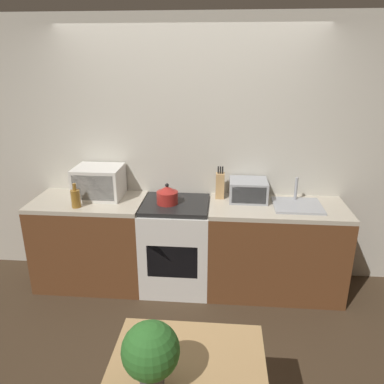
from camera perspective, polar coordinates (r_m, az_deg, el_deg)
ground_plane at (r=3.30m, az=-2.40°, el=-22.23°), size 16.00×16.00×0.00m
wall_back at (r=3.77m, az=-0.37°, el=5.87°), size 10.00×0.06×2.60m
counter_left_run at (r=3.96m, az=-15.02°, el=-7.28°), size 1.07×0.62×0.90m
counter_right_run at (r=3.77m, az=12.48°, el=-8.44°), size 1.28×0.62×0.90m
stove_range at (r=3.76m, az=-2.42°, el=-8.08°), size 0.65×0.62×0.90m
kettle at (r=3.53m, az=-3.79°, el=-0.46°), size 0.20×0.20×0.20m
microwave at (r=3.78m, az=-13.99°, el=1.47°), size 0.45×0.38×0.31m
bottle at (r=3.60m, az=-17.31°, el=-0.89°), size 0.08×0.08×0.23m
knife_block at (r=3.67m, az=4.29°, el=1.01°), size 0.08×0.09×0.32m
toaster_oven at (r=3.65m, az=8.55°, el=0.27°), size 0.36×0.30×0.20m
sink_basin at (r=3.62m, az=15.76°, el=-1.88°), size 0.44×0.39×0.24m
potted_plant at (r=1.88m, az=-6.32°, el=-23.11°), size 0.27×0.27×0.35m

